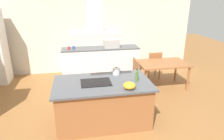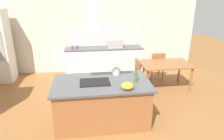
{
  "view_description": "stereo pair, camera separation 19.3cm",
  "coord_description": "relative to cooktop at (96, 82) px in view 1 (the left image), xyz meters",
  "views": [
    {
      "loc": [
        -0.49,
        -3.72,
        2.53
      ],
      "look_at": [
        0.27,
        0.4,
        1.0
      ],
      "focal_mm": 32.56,
      "sensor_mm": 36.0,
      "label": 1
    },
    {
      "loc": [
        -0.3,
        -3.75,
        2.53
      ],
      "look_at": [
        0.27,
        0.4,
        1.0
      ],
      "focal_mm": 32.56,
      "sensor_mm": 36.0,
      "label": 2
    }
  ],
  "objects": [
    {
      "name": "ground",
      "position": [
        0.13,
        1.5,
        -0.91
      ],
      "size": [
        16.0,
        16.0,
        0.0
      ],
      "primitive_type": "plane",
      "color": "#936033"
    },
    {
      "name": "back_counter",
      "position": [
        0.47,
        2.88,
        -0.46
      ],
      "size": [
        2.59,
        0.62,
        0.9
      ],
      "color": "white",
      "rests_on": "ground"
    },
    {
      "name": "dining_table",
      "position": [
        2.06,
        1.41,
        -0.24
      ],
      "size": [
        1.4,
        0.9,
        0.75
      ],
      "color": "#995B33",
      "rests_on": "ground"
    },
    {
      "name": "countertop_microwave",
      "position": [
        0.83,
        2.88,
        0.13
      ],
      "size": [
        0.5,
        0.38,
        0.28
      ],
      "primitive_type": "cube",
      "color": "#B2AFAA",
      "rests_on": "back_counter"
    },
    {
      "name": "kitchen_island",
      "position": [
        0.13,
        0.0,
        -0.45
      ],
      "size": [
        1.96,
        1.15,
        0.9
      ],
      "color": "#995B33",
      "rests_on": "ground"
    },
    {
      "name": "olive_oil_bottle",
      "position": [
        0.82,
        -0.07,
        0.11
      ],
      "size": [
        0.06,
        0.06,
        0.27
      ],
      "color": "#47722D",
      "rests_on": "kitchen_island"
    },
    {
      "name": "cooktop",
      "position": [
        0.0,
        0.0,
        0.0
      ],
      "size": [
        0.6,
        0.44,
        0.01
      ],
      "primitive_type": "cube",
      "color": "black",
      "rests_on": "kitchen_island"
    },
    {
      "name": "tea_kettle",
      "position": [
        0.5,
        0.39,
        0.07
      ],
      "size": [
        0.21,
        0.16,
        0.17
      ],
      "color": "silver",
      "rests_on": "kitchen_island"
    },
    {
      "name": "range_hood",
      "position": [
        0.0,
        0.0,
        1.2
      ],
      "size": [
        0.9,
        0.55,
        0.78
      ],
      "color": "#ADADB2"
    },
    {
      "name": "coffee_mug_red",
      "position": [
        -0.57,
        2.87,
        0.04
      ],
      "size": [
        0.08,
        0.08,
        0.09
      ],
      "primitive_type": "cylinder",
      "color": "red",
      "rests_on": "back_counter"
    },
    {
      "name": "wall_back",
      "position": [
        0.13,
        3.25,
        0.44
      ],
      "size": [
        7.2,
        0.1,
        2.7
      ],
      "primitive_type": "cube",
      "color": "beige",
      "rests_on": "ground"
    },
    {
      "name": "chair_facing_back_wall",
      "position": [
        2.06,
        2.08,
        -0.4
      ],
      "size": [
        0.42,
        0.42,
        0.89
      ],
      "color": "#2D6BB7",
      "rests_on": "ground"
    },
    {
      "name": "coffee_mug_blue",
      "position": [
        -0.42,
        2.89,
        0.04
      ],
      "size": [
        0.08,
        0.08,
        0.09
      ],
      "primitive_type": "cylinder",
      "color": "#2D56B2",
      "rests_on": "back_counter"
    },
    {
      "name": "mixing_bowl",
      "position": [
        0.58,
        -0.39,
        0.06
      ],
      "size": [
        0.24,
        0.24,
        0.13
      ],
      "primitive_type": "ellipsoid",
      "color": "gold",
      "rests_on": "kitchen_island"
    },
    {
      "name": "chair_at_left_end",
      "position": [
        1.15,
        1.41,
        -0.4
      ],
      "size": [
        0.42,
        0.42,
        0.89
      ],
      "color": "#2D6BB7",
      "rests_on": "ground"
    }
  ]
}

